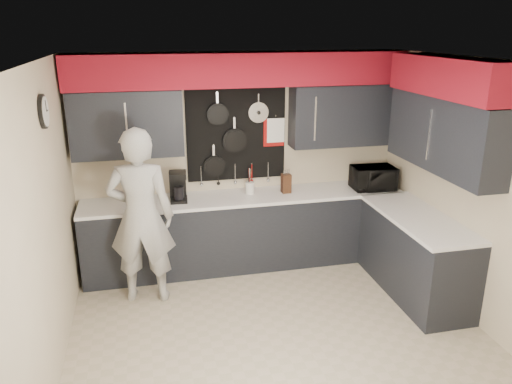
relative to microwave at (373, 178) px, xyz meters
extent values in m
plane|color=#BBAB91|center=(-1.61, -1.34, -1.06)|extent=(4.00, 4.00, 0.00)
cube|color=beige|center=(-1.61, 0.40, 0.24)|extent=(4.00, 0.01, 2.60)
cube|color=black|center=(-2.94, 0.25, 0.76)|extent=(1.24, 0.32, 0.75)
cube|color=black|center=(-0.33, 0.25, 0.76)|extent=(1.34, 0.32, 0.75)
cube|color=maroon|center=(-1.61, 0.23, 1.34)|extent=(3.94, 0.36, 0.38)
cube|color=black|center=(-1.66, 0.39, 0.56)|extent=(1.22, 0.03, 1.15)
cylinder|color=black|center=(-1.89, 0.35, 0.82)|extent=(0.26, 0.04, 0.26)
cylinder|color=black|center=(-1.69, 0.35, 0.49)|extent=(0.30, 0.04, 0.30)
cylinder|color=black|center=(-1.95, 0.35, 0.18)|extent=(0.27, 0.04, 0.27)
cylinder|color=silver|center=(-1.39, 0.36, 0.82)|extent=(0.25, 0.02, 0.25)
cube|color=#9F0E0C|center=(-1.19, 0.37, 0.56)|extent=(0.26, 0.01, 0.34)
cube|color=white|center=(-1.17, 0.36, 0.59)|extent=(0.22, 0.01, 0.30)
cylinder|color=silver|center=(-2.11, 0.37, 0.07)|extent=(0.01, 0.01, 0.20)
cylinder|color=silver|center=(-1.90, 0.37, 0.07)|extent=(0.01, 0.01, 0.20)
cylinder|color=silver|center=(-1.69, 0.37, 0.07)|extent=(0.01, 0.01, 0.20)
cylinder|color=silver|center=(-1.48, 0.37, 0.07)|extent=(0.01, 0.01, 0.20)
cylinder|color=silver|center=(-1.26, 0.37, 0.07)|extent=(0.01, 0.01, 0.20)
cube|color=beige|center=(0.38, -1.34, 0.24)|extent=(0.01, 3.50, 2.60)
cube|color=black|center=(0.23, -1.04, 0.76)|extent=(0.32, 1.70, 0.75)
cube|color=maroon|center=(0.21, -1.04, 1.34)|extent=(0.36, 1.70, 0.38)
cube|color=beige|center=(-3.61, -1.34, 0.24)|extent=(0.01, 3.50, 2.60)
cylinder|color=black|center=(-3.59, -0.94, 1.12)|extent=(0.04, 0.30, 0.30)
cylinder|color=white|center=(-3.57, -0.94, 1.12)|extent=(0.01, 0.26, 0.26)
cube|color=black|center=(-1.61, 0.11, -0.62)|extent=(3.90, 0.60, 0.88)
cube|color=white|center=(-1.61, 0.09, -0.16)|extent=(3.90, 0.63, 0.04)
cube|color=black|center=(0.09, -0.99, -0.62)|extent=(0.60, 1.60, 0.88)
cube|color=white|center=(0.07, -0.99, -0.16)|extent=(0.63, 1.60, 0.04)
cube|color=black|center=(-1.61, -0.15, -1.01)|extent=(3.90, 0.06, 0.10)
imported|color=black|center=(0.00, 0.00, 0.00)|extent=(0.54, 0.38, 0.29)
cube|color=black|center=(-1.10, 0.10, -0.03)|extent=(0.11, 0.11, 0.24)
cylinder|color=silver|center=(-1.54, 0.17, -0.07)|extent=(0.11, 0.11, 0.14)
cube|color=black|center=(-2.42, 0.08, -0.13)|extent=(0.21, 0.25, 0.03)
cube|color=black|center=(-2.42, 0.16, 0.04)|extent=(0.20, 0.08, 0.32)
cube|color=black|center=(-2.42, 0.08, 0.18)|extent=(0.21, 0.25, 0.06)
cylinder|color=black|center=(-2.42, 0.06, -0.04)|extent=(0.12, 0.12, 0.15)
imported|color=beige|center=(-2.86, -0.45, -0.10)|extent=(0.77, 0.57, 1.92)
camera|label=1|loc=(-2.77, -5.51, 1.81)|focal=35.00mm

